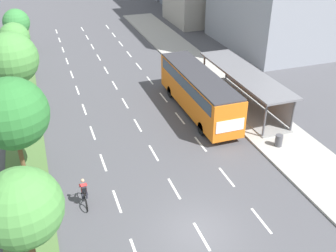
# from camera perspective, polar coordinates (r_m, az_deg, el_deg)

# --- Properties ---
(ground_plane) EXTENTS (140.00, 140.00, 0.00)m
(ground_plane) POSITION_cam_1_polar(r_m,az_deg,el_deg) (21.09, 4.56, -15.16)
(ground_plane) COLOR #4C4C51
(median_strip) EXTENTS (2.60, 52.00, 0.12)m
(median_strip) POSITION_cam_1_polar(r_m,az_deg,el_deg) (36.72, -20.47, 3.84)
(median_strip) COLOR #4C7038
(median_strip) RESTS_ON ground
(sidewalk_right) EXTENTS (4.50, 52.00, 0.15)m
(sidewalk_right) POSITION_cam_1_polar(r_m,az_deg,el_deg) (39.90, 5.45, 7.65)
(sidewalk_right) COLOR #ADAAA3
(sidewalk_right) RESTS_ON ground
(lane_divider_left) EXTENTS (0.14, 47.43, 0.01)m
(lane_divider_left) POSITION_cam_1_polar(r_m,az_deg,el_deg) (35.20, -12.65, 3.84)
(lane_divider_left) COLOR white
(lane_divider_left) RESTS_ON ground
(lane_divider_center) EXTENTS (0.14, 47.43, 0.01)m
(lane_divider_center) POSITION_cam_1_polar(r_m,az_deg,el_deg) (35.66, -7.09, 4.71)
(lane_divider_center) COLOR white
(lane_divider_center) RESTS_ON ground
(lane_divider_right) EXTENTS (0.14, 47.43, 0.01)m
(lane_divider_right) POSITION_cam_1_polar(r_m,az_deg,el_deg) (36.46, -1.71, 5.50)
(lane_divider_right) COLOR white
(lane_divider_right) RESTS_ON ground
(bus_shelter) EXTENTS (2.90, 11.54, 2.86)m
(bus_shelter) POSITION_cam_1_polar(r_m,az_deg,el_deg) (33.17, 11.38, 5.91)
(bus_shelter) COLOR gray
(bus_shelter) RESTS_ON sidewalk_right
(bus) EXTENTS (2.54, 11.29, 3.37)m
(bus) POSITION_cam_1_polar(r_m,az_deg,el_deg) (31.40, 4.43, 5.45)
(bus) COLOR orange
(bus) RESTS_ON ground
(cyclist) EXTENTS (0.46, 1.82, 1.71)m
(cyclist) POSITION_cam_1_polar(r_m,az_deg,el_deg) (22.60, -12.13, -9.60)
(cyclist) COLOR black
(cyclist) RESTS_ON ground
(median_tree_nearest) EXTENTS (3.42, 3.42, 5.71)m
(median_tree_nearest) POSITION_cam_1_polar(r_m,az_deg,el_deg) (17.20, -20.55, -11.17)
(median_tree_nearest) COLOR brown
(median_tree_nearest) RESTS_ON median_strip
(median_tree_second) EXTENTS (4.27, 4.27, 6.43)m
(median_tree_second) POSITION_cam_1_polar(r_m,az_deg,el_deg) (24.12, -21.86, 1.69)
(median_tree_second) COLOR brown
(median_tree_second) RESTS_ON median_strip
(median_tree_third) EXTENTS (3.92, 3.92, 6.77)m
(median_tree_third) POSITION_cam_1_polar(r_m,az_deg,el_deg) (31.61, -21.87, 9.12)
(median_tree_third) COLOR brown
(median_tree_third) RESTS_ON median_strip
(median_tree_fourth) EXTENTS (2.82, 2.82, 5.44)m
(median_tree_fourth) POSITION_cam_1_polar(r_m,az_deg,el_deg) (39.76, -21.53, 11.87)
(median_tree_fourth) COLOR brown
(median_tree_fourth) RESTS_ON median_strip
(median_tree_fifth) EXTENTS (2.93, 2.93, 4.91)m
(median_tree_fifth) POSITION_cam_1_polar(r_m,az_deg,el_deg) (47.91, -21.29, 13.93)
(median_tree_fifth) COLOR brown
(median_tree_fifth) RESTS_ON median_strip
(trash_bin) EXTENTS (0.52, 0.52, 0.85)m
(trash_bin) POSITION_cam_1_polar(r_m,az_deg,el_deg) (28.21, 15.89, -2.05)
(trash_bin) COLOR #4C4C51
(trash_bin) RESTS_ON sidewalk_right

